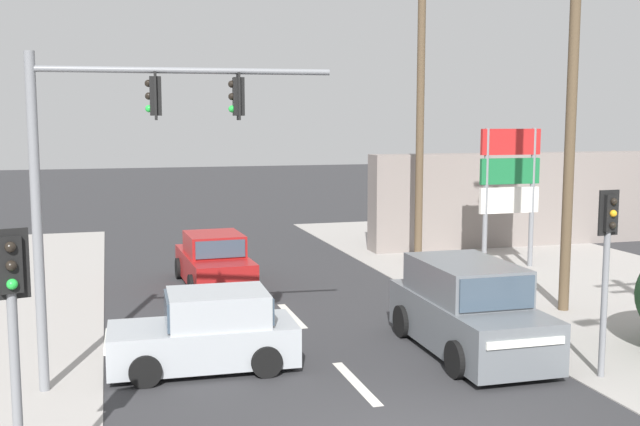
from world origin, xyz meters
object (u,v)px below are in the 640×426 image
traffic_signal_mast (112,159)px  shopping_plaza_sign (510,178)px  pedestal_signal_right_kerb (607,252)px  utility_pole_midground_right (572,95)px  suv_receding_far (468,310)px  utility_pole_background_right (420,99)px  pedestal_signal_left_kerb (13,324)px  hatchback_oncoming_mid (207,333)px  sedan_oncoming_near (214,262)px

traffic_signal_mast → shopping_plaza_sign: (12.51, 7.99, -1.16)m
pedestal_signal_right_kerb → utility_pole_midground_right: bearing=63.8°
traffic_signal_mast → pedestal_signal_right_kerb: traffic_signal_mast is taller
traffic_signal_mast → suv_receding_far: size_ratio=1.31×
utility_pole_background_right → pedestal_signal_left_kerb: 17.98m
utility_pole_midground_right → utility_pole_background_right: size_ratio=0.99×
utility_pole_midground_right → hatchback_oncoming_mid: bearing=-167.9°
pedestal_signal_left_kerb → suv_receding_far: size_ratio=0.78×
utility_pole_background_right → pedestal_signal_right_kerb: (-1.18, -11.42, -3.11)m
utility_pole_midground_right → traffic_signal_mast: utility_pole_midground_right is taller
shopping_plaza_sign → suv_receding_far: 9.75m
shopping_plaza_sign → utility_pole_background_right: bearing=151.0°
pedestal_signal_left_kerb → hatchback_oncoming_mid: 5.96m
traffic_signal_mast → sedan_oncoming_near: size_ratio=1.39×
utility_pole_background_right → sedan_oncoming_near: (-7.09, -1.43, -4.83)m
utility_pole_midground_right → utility_pole_background_right: (-1.08, 6.82, 0.08)m
shopping_plaza_sign → pedestal_signal_right_kerb: bearing=-110.6°
suv_receding_far → pedestal_signal_left_kerb: bearing=-151.5°
sedan_oncoming_near → utility_pole_midground_right: bearing=-33.4°
pedestal_signal_right_kerb → sedan_oncoming_near: (-5.91, 9.99, -1.71)m
utility_pole_midground_right → hatchback_oncoming_mid: (-9.33, -2.00, -4.75)m
pedestal_signal_right_kerb → utility_pole_background_right: bearing=84.1°
pedestal_signal_left_kerb → pedestal_signal_right_kerb: bearing=13.1°
traffic_signal_mast → suv_receding_far: traffic_signal_mast is taller
pedestal_signal_left_kerb → suv_receding_far: 9.57m
pedestal_signal_right_kerb → pedestal_signal_left_kerb: 10.25m
shopping_plaza_sign → suv_receding_far: bearing=-124.8°
utility_pole_background_right → utility_pole_midground_right: bearing=-81.0°
shopping_plaza_sign → hatchback_oncoming_mid: shopping_plaza_sign is taller
utility_pole_background_right → shopping_plaza_sign: size_ratio=2.30×
utility_pole_midground_right → pedestal_signal_left_kerb: (-12.24, -6.92, -3.03)m
pedestal_signal_right_kerb → suv_receding_far: 3.15m
sedan_oncoming_near → suv_receding_far: bearing=-61.6°
utility_pole_midground_right → shopping_plaza_sign: utility_pole_midground_right is taller
traffic_signal_mast → hatchback_oncoming_mid: bearing=19.2°
shopping_plaza_sign → traffic_signal_mast: bearing=-147.4°
utility_pole_midground_right → utility_pole_background_right: utility_pole_background_right is taller
pedestal_signal_left_kerb → utility_pole_midground_right: bearing=29.5°
sedan_oncoming_near → traffic_signal_mast: bearing=-109.6°
traffic_signal_mast → sedan_oncoming_near: bearing=70.4°
pedestal_signal_left_kerb → suv_receding_far: pedestal_signal_left_kerb is taller
pedestal_signal_left_kerb → shopping_plaza_sign: size_ratio=0.77×
suv_receding_far → sedan_oncoming_near: size_ratio=1.06×
utility_pole_midground_right → sedan_oncoming_near: utility_pole_midground_right is taller
pedestal_signal_right_kerb → suv_receding_far: (-1.69, 2.18, -1.53)m
utility_pole_midground_right → traffic_signal_mast: size_ratio=1.74×
traffic_signal_mast → sedan_oncoming_near: traffic_signal_mast is taller
pedestal_signal_right_kerb → pedestal_signal_left_kerb: bearing=-166.9°
pedestal_signal_right_kerb → sedan_oncoming_near: bearing=120.6°
utility_pole_midground_right → pedestal_signal_right_kerb: size_ratio=2.93×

